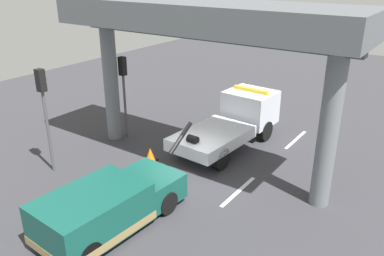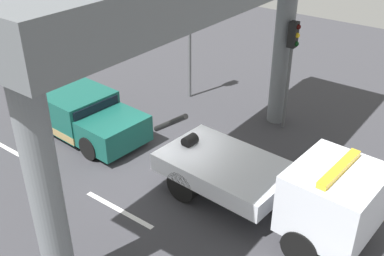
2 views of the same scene
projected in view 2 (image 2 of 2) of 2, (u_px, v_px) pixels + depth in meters
ground_plane at (172, 172)px, 14.92m from camera, size 60.00×40.00×0.10m
lane_stripe_west at (0, 144)px, 16.35m from camera, size 2.60×0.16×0.01m
lane_stripe_mid at (119, 210)px, 13.20m from camera, size 2.60×0.16×0.01m
tow_truck_white at (283, 186)px, 12.21m from camera, size 7.31×2.74×2.46m
towed_van_green at (78, 112)px, 16.89m from camera, size 5.32×2.48×1.58m
traffic_light_near at (190, 24)px, 18.28m from camera, size 0.39×0.32×4.42m
traffic_light_far at (292, 53)px, 16.02m from camera, size 0.39×0.32×4.10m
traffic_cone_orange at (210, 138)px, 16.16m from camera, size 0.53×0.53×0.63m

